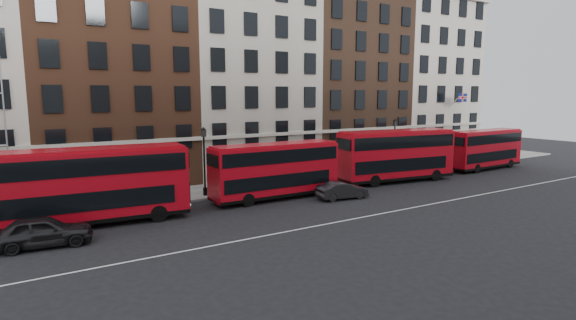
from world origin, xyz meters
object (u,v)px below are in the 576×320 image
bus_d (484,148)px  car_front (342,190)px  traffic_light (468,143)px  bus_c (396,154)px  bus_b (275,169)px  car_rear (42,232)px  bus_a (92,184)px

bus_d → car_front: bus_d is taller
car_front → traffic_light: 23.66m
bus_d → car_front: size_ratio=2.48×
bus_c → bus_b: bearing=-172.5°
car_rear → traffic_light: traffic_light is taller
bus_b → bus_d: 25.76m
bus_a → traffic_light: bus_a is taller
bus_b → bus_c: bearing=0.3°
bus_a → car_rear: (-2.95, -2.92, -1.71)m
bus_d → car_rear: bearing=-177.5°
bus_d → bus_c: bearing=178.4°
bus_a → bus_c: size_ratio=1.00×
bus_a → bus_c: (25.63, 0.00, -0.01)m
bus_b → car_rear: (-15.83, -2.92, -1.46)m
bus_a → car_rear: bus_a is taller
bus_a → car_front: (17.22, -2.76, -1.87)m
bus_b → bus_d: bus_b is taller
bus_c → traffic_light: 14.78m
bus_c → car_rear: size_ratio=2.36×
bus_c → traffic_light: bearing=19.5°
bus_c → car_front: size_ratio=2.85×
car_front → traffic_light: size_ratio=1.23×
car_rear → traffic_light: bearing=-75.8°
car_rear → car_front: (20.17, 0.16, -0.16)m
bus_a → bus_b: size_ratio=1.13×
bus_a → bus_c: 25.63m
bus_a → bus_b: bearing=4.7°
bus_d → bus_b: bearing=178.5°
traffic_light → car_rear: bearing=-172.1°
traffic_light → bus_a: bearing=-175.6°
bus_c → bus_d: bearing=7.5°
car_rear → bus_d: bearing=-79.8°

